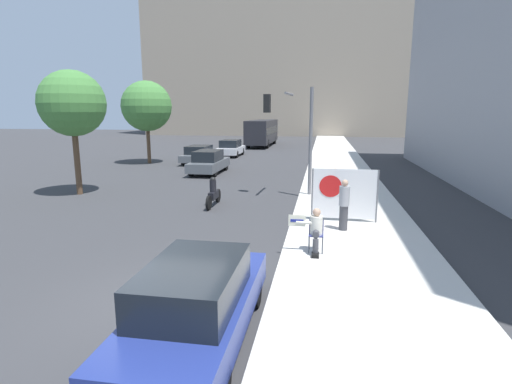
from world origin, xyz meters
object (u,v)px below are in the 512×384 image
Objects in this scene: car_on_road_nearest at (209,162)px; motorcycle_on_road at (213,194)px; protest_banner at (344,194)px; city_bus_on_road at (262,131)px; pedestrian_behind at (335,190)px; car_on_road_midblock at (199,154)px; street_tree_near_curb at (72,104)px; seated_protester at (315,229)px; car_on_road_distant at (231,148)px; parked_car_curbside at (197,303)px; jogger_on_sidewalk at (344,205)px; traffic_light_pole at (293,123)px; street_tree_midblock at (147,106)px.

motorcycle_on_road is at bearing -72.71° from car_on_road_nearest.
protest_banner is 34.52m from city_bus_on_road.
car_on_road_midblock is (-10.12, 14.96, -0.33)m from pedestrian_behind.
street_tree_near_curb is (-4.37, -7.68, 3.60)m from car_on_road_nearest.
seated_protester is 37.68m from city_bus_on_road.
street_tree_near_curb is (-3.42, -18.21, 3.61)m from car_on_road_distant.
car_on_road_nearest is 1.08× the size of car_on_road_distant.
jogger_on_sidewalk is at bearing 67.88° from parked_car_curbside.
seated_protester is 4.95m from parked_car_curbside.
city_bus_on_road is (1.13, 11.85, 1.02)m from car_on_road_distant.
street_tree_near_curb is (-10.37, -1.13, 0.89)m from traffic_light_pole.
traffic_light_pole is at bearing -54.72° from car_on_road_midblock.
seated_protester is at bearing -54.79° from street_tree_midblock.
protest_banner is 0.36× the size of street_tree_midblock.
car_on_road_nearest is at bearing 107.29° from motorcycle_on_road.
jogger_on_sidewalk is 24.58m from car_on_road_distant.
street_tree_midblock reaches higher than motorcycle_on_road.
street_tree_near_curb is 12.18m from street_tree_midblock.
traffic_light_pole is (-2.14, 5.75, 2.45)m from jogger_on_sidewalk.
traffic_light_pole is 18.64m from car_on_road_distant.
jogger_on_sidewalk is 0.98× the size of pedestrian_behind.
car_on_road_midblock is 2.25× the size of motorcycle_on_road.
jogger_on_sidewalk is 0.26× the size of street_tree_midblock.
seated_protester is at bearing 67.14° from parked_car_curbside.
traffic_light_pole is at bearing -74.33° from jogger_on_sidewalk.
protest_banner reaches higher than seated_protester.
traffic_light_pole is at bearing -47.58° from car_on_road_nearest.
seated_protester is at bearing -31.86° from pedestrian_behind.
seated_protester is 26.46m from car_on_road_distant.
car_on_road_nearest is (-8.17, 11.20, -0.39)m from protest_banner.
street_tree_midblock is at bearing 115.98° from parked_car_curbside.
jogger_on_sidewalk reaches higher than seated_protester.
street_tree_near_curb is (-4.55, -30.06, 2.59)m from city_bus_on_road.
seated_protester is at bearing 64.63° from jogger_on_sidewalk.
pedestrian_behind is 20.29m from street_tree_midblock.
street_tree_midblock is at bearing -169.83° from car_on_road_midblock.
parked_car_curbside is 2.23× the size of motorcycle_on_road.
pedestrian_behind is 9.64m from parked_car_curbside.
street_tree_near_curb is at bearing 173.24° from seated_protester.
car_on_road_midblock is at bearing 125.28° from traffic_light_pole.
parked_car_curbside is 1.08× the size of car_on_road_distant.
jogger_on_sidewalk is at bearing -20.30° from street_tree_near_curb.
motorcycle_on_road is (3.78, -19.60, -0.20)m from car_on_road_distant.
protest_banner reaches higher than car_on_road_midblock.
traffic_light_pole reaches higher than pedestrian_behind.
car_on_road_midblock is 17.51m from city_bus_on_road.
city_bus_on_road is (-7.72, 32.27, 0.73)m from pedestrian_behind.
car_on_road_nearest is (-8.13, 12.31, -0.26)m from jogger_on_sidewalk.
protest_banner reaches higher than car_on_road_nearest.
protest_banner is at bearing -64.85° from traffic_light_pole.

